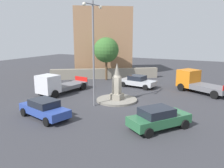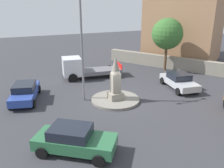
% 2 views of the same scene
% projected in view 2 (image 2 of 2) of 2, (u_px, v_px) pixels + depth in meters
% --- Properties ---
extents(ground_plane, '(80.00, 80.00, 0.00)m').
position_uv_depth(ground_plane, '(115.00, 101.00, 18.96)').
color(ground_plane, '#38383D').
extents(traffic_island, '(3.85, 3.85, 0.19)m').
position_uv_depth(traffic_island, '(115.00, 100.00, 18.93)').
color(traffic_island, gray).
rests_on(traffic_island, ground).
extents(monument, '(1.06, 1.06, 3.46)m').
position_uv_depth(monument, '(115.00, 80.00, 18.39)').
color(monument, gray).
rests_on(monument, traffic_island).
extents(streetlamp, '(2.77, 0.28, 8.88)m').
position_uv_depth(streetlamp, '(81.00, 34.00, 17.33)').
color(streetlamp, slate).
rests_on(streetlamp, ground).
extents(car_green_near_island, '(4.45, 3.83, 1.48)m').
position_uv_depth(car_green_near_island, '(74.00, 139.00, 12.32)').
color(car_green_near_island, '#2D6B42').
rests_on(car_green_near_island, ground).
extents(car_silver_parked_left, '(2.51, 4.46, 1.40)m').
position_uv_depth(car_silver_parked_left, '(179.00, 81.00, 21.42)').
color(car_silver_parked_left, '#B7BABF').
rests_on(car_silver_parked_left, ground).
extents(car_blue_parked_right, '(2.76, 4.68, 1.43)m').
position_uv_depth(car_blue_parked_right, '(25.00, 92.00, 18.79)').
color(car_blue_parked_right, '#2D479E').
rests_on(car_blue_parked_right, ground).
extents(truck_white_waiting, '(6.11, 2.78, 2.21)m').
position_uv_depth(truck_white_waiting, '(83.00, 68.00, 24.15)').
color(truck_white_waiting, silver).
rests_on(truck_white_waiting, ground).
extents(stone_boundary_wall, '(9.21, 12.97, 1.43)m').
position_uv_depth(stone_boundary_wall, '(167.00, 62.00, 27.89)').
color(stone_boundary_wall, gray).
rests_on(stone_boundary_wall, ground).
extents(corner_building, '(11.03, 11.31, 10.13)m').
position_uv_depth(corner_building, '(184.00, 21.00, 30.59)').
color(corner_building, '#A87A56').
rests_on(corner_building, ground).
extents(tree_near_wall, '(3.41, 3.41, 5.83)m').
position_uv_depth(tree_near_wall, '(167.00, 34.00, 25.90)').
color(tree_near_wall, brown).
rests_on(tree_near_wall, ground).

